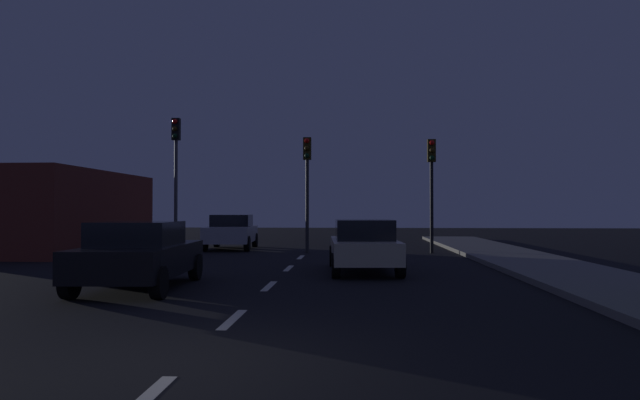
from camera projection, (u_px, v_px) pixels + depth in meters
ground_plane at (273, 283)px, 13.11m from camera, size 80.00×80.00×0.00m
sidewalk_curb_right at (598, 282)px, 12.66m from camera, size 3.00×40.00×0.15m
lane_stripe_second at (233, 319)px, 8.71m from camera, size 0.16×1.60×0.01m
lane_stripe_third at (269, 286)px, 12.51m from camera, size 0.16×1.60×0.01m
lane_stripe_fourth at (289, 268)px, 16.30m from camera, size 0.16×1.60×0.01m
lane_stripe_fifth at (301, 257)px, 20.09m from camera, size 0.16×1.60×0.01m
traffic_signal_left at (176, 159)px, 22.63m from camera, size 0.32×0.38×5.48m
traffic_signal_center at (307, 171)px, 22.30m from camera, size 0.32×0.38×4.65m
traffic_signal_right at (432, 173)px, 22.01m from camera, size 0.32×0.38×4.54m
car_stopped_ahead at (364, 245)px, 15.34m from camera, size 2.05×4.04×1.45m
car_adjacent_lane at (140, 254)px, 12.11m from camera, size 2.12×4.14×1.47m
car_oncoming_far at (231, 232)px, 24.35m from camera, size 2.18×3.92×1.51m
storefront_left at (60, 212)px, 22.95m from camera, size 4.48×9.05×3.30m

